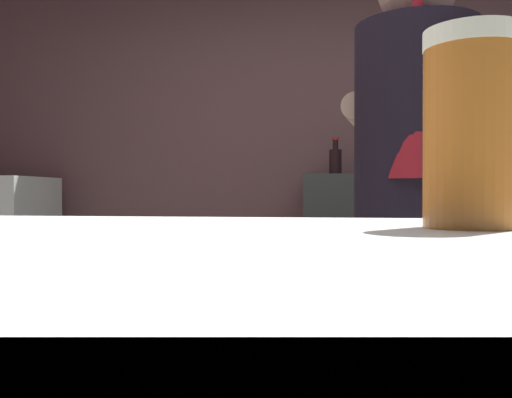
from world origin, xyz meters
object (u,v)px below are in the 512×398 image
object	(u,v)px
chefs_knife	(484,241)
pint_glass_near	(472,129)
bartender	(417,213)
mixing_bowl	(213,233)
bottle_soy	(335,160)
bottle_olive_oil	(423,160)

from	to	relation	value
chefs_knife	pint_glass_near	size ratio (longest dim) A/B	1.60
bartender	mixing_bowl	size ratio (longest dim) A/B	10.10
chefs_knife	bottle_soy	xyz separation A→B (m)	(-0.50, 1.31, 0.36)
bartender	pint_glass_near	size ratio (longest dim) A/B	11.72
pint_glass_near	bottle_olive_oil	bearing A→B (deg)	82.02
bartender	pint_glass_near	world-z (taller)	bartender
bartender	mixing_bowl	world-z (taller)	bartender
bottle_soy	bartender	bearing A→B (deg)	-82.62
bartender	bottle_soy	distance (m)	1.75
bartender	mixing_bowl	xyz separation A→B (m)	(-0.66, 0.40, -0.09)
mixing_bowl	bottle_olive_oil	world-z (taller)	bottle_olive_oil
chefs_knife	bartender	bearing A→B (deg)	-143.99
bartender	chefs_knife	size ratio (longest dim) A/B	7.31
bottle_soy	pint_glass_near	bearing A→B (deg)	-87.90
bottle_olive_oil	mixing_bowl	bearing A→B (deg)	-124.73
bartender	bottle_soy	bearing A→B (deg)	15.03
pint_glass_near	bottle_olive_oil	world-z (taller)	bottle_olive_oil
bartender	chefs_knife	distance (m)	0.51
mixing_bowl	pint_glass_near	size ratio (longest dim) A/B	1.16
chefs_knife	bottle_soy	world-z (taller)	bottle_soy
bartender	chefs_knife	bearing A→B (deg)	-26.97
bartender	bottle_olive_oil	xyz separation A→B (m)	(0.29, 1.76, 0.25)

